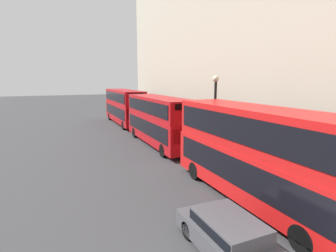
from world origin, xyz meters
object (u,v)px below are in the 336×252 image
(bus_leading, at_px, (256,151))
(bus_third_in_queue, at_px, (124,105))
(pedestrian, at_px, (208,143))
(car_dark_sedan, at_px, (230,236))
(bus_second_in_queue, at_px, (159,119))

(bus_leading, distance_m, bus_third_in_queue, 24.04)
(pedestrian, bearing_deg, car_dark_sedan, -119.07)
(bus_third_in_queue, height_order, car_dark_sedan, bus_third_in_queue)
(bus_second_in_queue, relative_size, car_dark_sedan, 2.40)
(bus_third_in_queue, bearing_deg, bus_leading, -90.00)
(bus_leading, distance_m, pedestrian, 8.53)
(pedestrian, bearing_deg, bus_third_in_queue, 98.95)
(bus_second_in_queue, height_order, bus_third_in_queue, bus_third_in_queue)
(pedestrian, bearing_deg, bus_leading, -107.61)
(bus_second_in_queue, height_order, pedestrian, bus_second_in_queue)
(bus_second_in_queue, bearing_deg, pedestrian, -57.83)
(bus_second_in_queue, relative_size, pedestrian, 6.33)
(bus_third_in_queue, xyz_separation_m, pedestrian, (2.53, -16.06, -1.64))
(bus_leading, xyz_separation_m, pedestrian, (2.53, 7.97, -1.69))
(bus_leading, relative_size, car_dark_sedan, 2.37)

